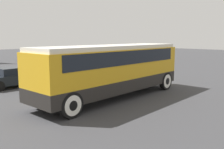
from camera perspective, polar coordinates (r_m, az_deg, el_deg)
name	(u,v)px	position (r m, az deg, el deg)	size (l,w,h in m)	color
ground_plane	(112,98)	(14.80, 0.00, -5.32)	(120.00, 120.00, 0.00)	#38383A
tour_bus	(113,66)	(14.53, 0.25, 1.94)	(10.22, 2.65, 3.08)	black
parked_car_near	(91,69)	(21.82, -4.73, 1.15)	(4.55, 1.81, 1.50)	#BCBCC1
parked_car_mid	(15,77)	(19.31, -21.21, -0.45)	(4.17, 1.92, 1.41)	black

